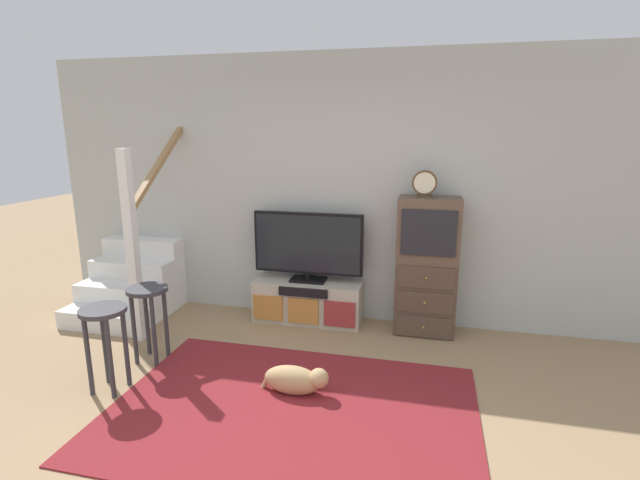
{
  "coord_description": "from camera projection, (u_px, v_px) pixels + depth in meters",
  "views": [
    {
      "loc": [
        0.88,
        -2.25,
        1.97
      ],
      "look_at": [
        -0.09,
        1.87,
        0.96
      ],
      "focal_mm": 26.34,
      "sensor_mm": 36.0,
      "label": 1
    }
  ],
  "objects": [
    {
      "name": "staircase",
      "position": [
        142.0,
        274.0,
        5.28
      ],
      "size": [
        1.0,
        1.36,
        2.2
      ],
      "color": "white",
      "rests_on": "ground_plane"
    },
    {
      "name": "back_wall",
      "position": [
        342.0,
        190.0,
        4.8
      ],
      "size": [
        6.4,
        0.12,
        2.7
      ],
      "primitive_type": "cube",
      "color": "#B2B7B2",
      "rests_on": "ground_plane"
    },
    {
      "name": "bar_stool_far",
      "position": [
        148.0,
        306.0,
        3.98
      ],
      "size": [
        0.34,
        0.34,
        0.66
      ],
      "color": "#333338",
      "rests_on": "ground_plane"
    },
    {
      "name": "ground_plane",
      "position": [
        263.0,
        469.0,
        2.78
      ],
      "size": [
        20.0,
        20.0,
        0.0
      ],
      "primitive_type": "plane",
      "color": "#997A56"
    },
    {
      "name": "side_cabinet",
      "position": [
        427.0,
        267.0,
        4.51
      ],
      "size": [
        0.58,
        0.38,
        1.34
      ],
      "color": "brown",
      "rests_on": "ground_plane"
    },
    {
      "name": "area_rug",
      "position": [
        292.0,
        410.0,
        3.35
      ],
      "size": [
        2.6,
        1.8,
        0.01
      ],
      "primitive_type": "cube",
      "color": "maroon",
      "rests_on": "ground_plane"
    },
    {
      "name": "television",
      "position": [
        308.0,
        245.0,
        4.76
      ],
      "size": [
        1.13,
        0.22,
        0.72
      ],
      "color": "black",
      "rests_on": "media_console"
    },
    {
      "name": "dog",
      "position": [
        296.0,
        380.0,
        3.55
      ],
      "size": [
        0.54,
        0.21,
        0.23
      ],
      "color": "tan",
      "rests_on": "ground_plane"
    },
    {
      "name": "desk_clock",
      "position": [
        425.0,
        184.0,
        4.33
      ],
      "size": [
        0.23,
        0.08,
        0.25
      ],
      "color": "#4C3823",
      "rests_on": "side_cabinet"
    },
    {
      "name": "bar_stool_near",
      "position": [
        105.0,
        329.0,
        3.52
      ],
      "size": [
        0.34,
        0.34,
        0.67
      ],
      "color": "#333338",
      "rests_on": "ground_plane"
    },
    {
      "name": "media_console",
      "position": [
        308.0,
        301.0,
        4.87
      ],
      "size": [
        1.12,
        0.38,
        0.43
      ],
      "color": "#BCB29E",
      "rests_on": "ground_plane"
    }
  ]
}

